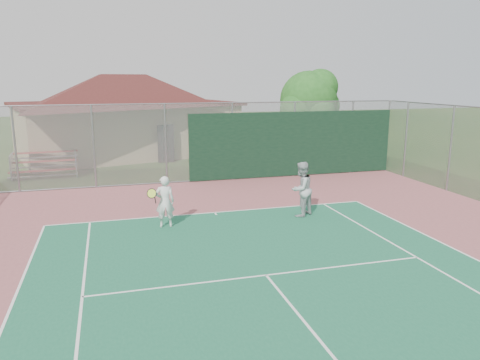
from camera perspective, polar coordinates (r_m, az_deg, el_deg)
The scene contains 7 objects.
back_fence at distance 21.21m, azimuth -0.65°, elevation 4.46°, with size 20.08×0.11×3.53m.
side_fence_right at distance 20.90m, azimuth 24.27°, elevation 3.49°, with size 0.08×9.00×3.50m.
clubhouse at distance 29.75m, azimuth -13.97°, elevation 8.71°, with size 15.03×11.92×5.70m.
bleachers at distance 24.08m, azimuth -22.73°, elevation 1.83°, with size 3.03×1.94×1.11m.
tree at distance 25.86m, azimuth 8.51°, elevation 9.43°, with size 3.63×3.44×5.07m.
player_white_front at distance 14.63m, azimuth -9.17°, elevation -2.66°, with size 0.92×0.68×1.61m.
player_grey_back at distance 15.72m, azimuth 7.48°, elevation -1.18°, with size 1.13×1.06×1.84m.
Camera 1 is at (-3.39, -3.31, 4.54)m, focal length 35.00 mm.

